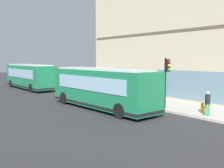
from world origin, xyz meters
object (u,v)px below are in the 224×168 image
at_px(pedestrian_near_hydrant, 90,84).
at_px(city_bus_far_down_street, 30,77).
at_px(pedestrian_walking_along_curb, 208,102).
at_px(pedestrian_near_building_entrance, 138,88).
at_px(traffic_light_near_corner, 167,73).
at_px(city_bus_nearside, 101,88).
at_px(newspaper_vending_box, 148,94).
at_px(fire_hydrant, 203,107).
at_px(pedestrian_by_light_pole, 147,92).

bearing_deg(pedestrian_near_hydrant, city_bus_far_down_street, 110.33).
bearing_deg(pedestrian_walking_along_curb, pedestrian_near_building_entrance, 77.02).
xyz_separation_m(city_bus_far_down_street, traffic_light_near_corner, (2.74, -19.65, 1.17)).
bearing_deg(city_bus_nearside, pedestrian_near_hydrant, 63.09).
bearing_deg(pedestrian_near_hydrant, pedestrian_near_building_entrance, -73.85).
height_order(pedestrian_near_building_entrance, newspaper_vending_box, pedestrian_near_building_entrance).
xyz_separation_m(city_bus_nearside, city_bus_far_down_street, (0.51, 16.10, 0.00)).
relative_size(city_bus_nearside, fire_hydrant, 13.67).
relative_size(pedestrian_near_hydrant, newspaper_vending_box, 1.85).
bearing_deg(pedestrian_near_building_entrance, city_bus_nearside, -162.64).
bearing_deg(city_bus_nearside, pedestrian_by_light_pole, -11.11).
height_order(pedestrian_by_light_pole, pedestrian_walking_along_curb, pedestrian_walking_along_curb).
bearing_deg(pedestrian_walking_along_curb, city_bus_far_down_street, 97.31).
xyz_separation_m(fire_hydrant, newspaper_vending_box, (1.13, 6.25, 0.09)).
relative_size(traffic_light_near_corner, pedestrian_near_building_entrance, 2.26).
relative_size(city_bus_nearside, newspaper_vending_box, 11.24).
distance_m(traffic_light_near_corner, pedestrian_near_hydrant, 11.05).
height_order(city_bus_far_down_street, newspaper_vending_box, city_bus_far_down_street).
distance_m(pedestrian_by_light_pole, pedestrian_walking_along_curb, 5.99).
relative_size(traffic_light_near_corner, pedestrian_by_light_pole, 2.37).
height_order(pedestrian_near_hydrant, newspaper_vending_box, pedestrian_near_hydrant).
xyz_separation_m(pedestrian_near_building_entrance, pedestrian_walking_along_curb, (-1.95, -8.45, -0.04)).
bearing_deg(pedestrian_walking_along_curb, city_bus_nearside, 116.99).
height_order(fire_hydrant, pedestrian_near_hydrant, pedestrian_near_hydrant).
bearing_deg(fire_hydrant, city_bus_far_down_street, 99.74).
bearing_deg(pedestrian_near_building_entrance, pedestrian_near_hydrant, 106.15).
height_order(city_bus_nearside, pedestrian_by_light_pole, city_bus_nearside).
distance_m(city_bus_nearside, fire_hydrant, 7.35).
relative_size(traffic_light_near_corner, fire_hydrant, 5.00).
height_order(city_bus_nearside, fire_hydrant, city_bus_nearside).
xyz_separation_m(city_bus_far_down_street, pedestrian_near_building_entrance, (4.88, -14.42, -0.47)).
distance_m(traffic_light_near_corner, pedestrian_walking_along_curb, 3.63).
distance_m(city_bus_far_down_street, pedestrian_near_hydrant, 9.32).
height_order(city_bus_far_down_street, pedestrian_near_hydrant, city_bus_far_down_street).
bearing_deg(pedestrian_walking_along_curb, pedestrian_near_hydrant, 88.79).
height_order(traffic_light_near_corner, pedestrian_by_light_pole, traffic_light_near_corner).
relative_size(pedestrian_near_building_entrance, newspaper_vending_box, 1.82).
relative_size(city_bus_far_down_street, pedestrian_near_building_entrance, 6.15).
relative_size(pedestrian_near_hydrant, pedestrian_walking_along_curb, 1.06).
xyz_separation_m(pedestrian_near_hydrant, pedestrian_by_light_pole, (0.35, -8.18, -0.07)).
distance_m(pedestrian_near_hydrant, pedestrian_walking_along_curb, 14.14).
bearing_deg(newspaper_vending_box, traffic_light_near_corner, -118.98).
height_order(city_bus_nearside, pedestrian_near_building_entrance, city_bus_nearside).
xyz_separation_m(city_bus_far_down_street, pedestrian_walking_along_curb, (2.93, -22.86, -0.51)).
relative_size(traffic_light_near_corner, pedestrian_near_hydrant, 2.22).
distance_m(city_bus_nearside, city_bus_far_down_street, 16.11).
relative_size(fire_hydrant, pedestrian_near_hydrant, 0.44).
bearing_deg(newspaper_vending_box, pedestrian_near_hydrant, 103.41).
xyz_separation_m(fire_hydrant, pedestrian_by_light_pole, (-0.19, 5.08, 0.53)).
xyz_separation_m(pedestrian_near_hydrant, pedestrian_walking_along_curb, (-0.30, -14.14, -0.06)).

